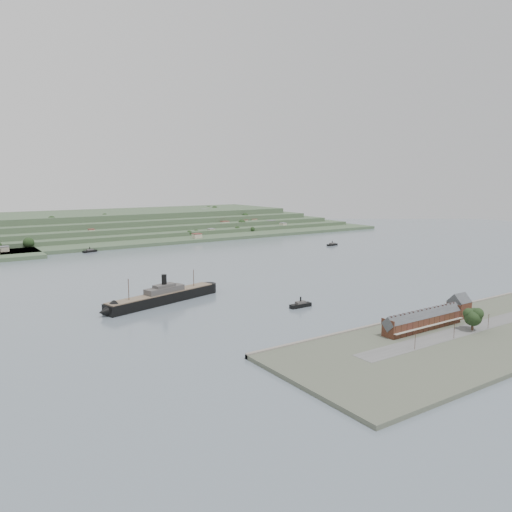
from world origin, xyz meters
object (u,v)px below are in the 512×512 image
gabled_building (459,306)px  fig_tree (474,316)px  tugboat (301,305)px  terrace_row (423,320)px  steamship (160,298)px

gabled_building → fig_tree: 27.16m
tugboat → fig_tree: size_ratio=1.21×
terrace_row → fig_tree: 26.23m
terrace_row → fig_tree: (20.01, -16.70, 2.89)m
gabled_building → tugboat: (-58.83, 73.30, -6.51)m
terrace_row → fig_tree: fig_tree is taller
steamship → tugboat: (71.34, -58.48, -2.53)m
gabled_building → steamship: size_ratio=0.15×
tugboat → fig_tree: 103.03m
steamship → tugboat: bearing=-39.3°
steamship → fig_tree: 189.70m
gabled_building → tugboat: size_ratio=0.92×
terrace_row → tugboat: terrace_row is taller
steamship → fig_tree: steamship is taller
terrace_row → tugboat: 80.38m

